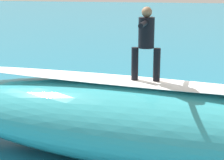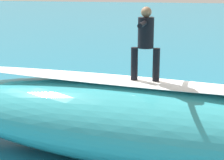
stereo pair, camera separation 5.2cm
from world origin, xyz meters
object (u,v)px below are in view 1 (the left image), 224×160
(surfer_riding, at_px, (146,38))
(surfboard_paddling, at_px, (90,103))
(surfboard_riding, at_px, (145,82))
(surfer_paddling, at_px, (86,97))

(surfer_riding, relative_size, surfboard_paddling, 0.63)
(surfboard_riding, bearing_deg, surfer_riding, 92.90)
(surfboard_riding, height_order, surfer_paddling, surfboard_riding)
(surfer_riding, height_order, surfer_paddling, surfer_riding)
(surfboard_riding, xyz_separation_m, surfer_riding, (0.00, 0.00, 0.90))
(surfer_riding, bearing_deg, surfboard_paddling, -57.59)
(surfboard_paddling, height_order, surfer_paddling, surfer_paddling)
(surfboard_paddling, xyz_separation_m, surfer_paddling, (0.13, 0.03, 0.19))
(surfer_riding, bearing_deg, surfer_paddling, -55.85)
(surfer_riding, distance_m, surfboard_paddling, 5.00)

